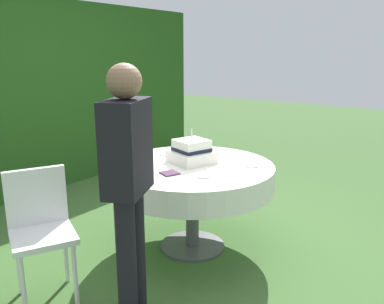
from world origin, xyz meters
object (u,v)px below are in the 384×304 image
(wedding_cake, at_px, (192,152))
(serving_plate_left, at_px, (167,155))
(standing_person, at_px, (128,180))
(garden_chair, at_px, (40,222))
(cake_table, at_px, (192,177))
(serving_plate_far, at_px, (252,166))
(napkin_stack, at_px, (170,173))
(serving_plate_near, at_px, (204,176))

(wedding_cake, bearing_deg, serving_plate_left, 78.98)
(wedding_cake, xyz_separation_m, standing_person, (-1.05, -0.32, 0.09))
(garden_chair, height_order, standing_person, standing_person)
(garden_chair, bearing_deg, serving_plate_left, -2.24)
(cake_table, distance_m, standing_person, 1.08)
(cake_table, bearing_deg, serving_plate_far, -60.15)
(garden_chair, bearing_deg, cake_table, -19.50)
(cake_table, relative_size, standing_person, 0.85)
(napkin_stack, distance_m, garden_chair, 0.98)
(serving_plate_near, xyz_separation_m, standing_person, (-0.78, -0.00, 0.18))
(standing_person, bearing_deg, wedding_cake, 16.76)
(wedding_cake, bearing_deg, garden_chair, 163.14)
(serving_plate_near, bearing_deg, garden_chair, 144.29)
(serving_plate_far, height_order, standing_person, standing_person)
(serving_plate_far, bearing_deg, napkin_stack, 143.91)
(serving_plate_near, bearing_deg, serving_plate_left, 62.62)
(serving_plate_near, bearing_deg, serving_plate_far, -18.22)
(cake_table, height_order, serving_plate_left, serving_plate_left)
(napkin_stack, bearing_deg, serving_plate_near, -68.95)
(standing_person, bearing_deg, serving_plate_left, 29.75)
(serving_plate_near, xyz_separation_m, serving_plate_far, (0.46, -0.15, 0.00))
(cake_table, relative_size, serving_plate_near, 12.42)
(napkin_stack, bearing_deg, cake_table, 2.87)
(serving_plate_near, bearing_deg, napkin_stack, 111.05)
(serving_plate_near, xyz_separation_m, garden_chair, (-0.95, 0.69, -0.21))
(cake_table, bearing_deg, serving_plate_left, 72.92)
(wedding_cake, height_order, serving_plate_near, wedding_cake)
(standing_person, bearing_deg, garden_chair, 103.97)
(serving_plate_far, xyz_separation_m, standing_person, (-1.24, 0.15, 0.18))
(napkin_stack, height_order, garden_chair, garden_chair)
(cake_table, xyz_separation_m, serving_plate_near, (-0.22, -0.27, 0.11))
(cake_table, height_order, standing_person, standing_person)
(wedding_cake, distance_m, napkin_stack, 0.38)
(garden_chair, bearing_deg, napkin_stack, -26.71)
(cake_table, height_order, wedding_cake, wedding_cake)
(serving_plate_far, bearing_deg, cake_table, 119.85)
(cake_table, relative_size, serving_plate_far, 12.19)
(cake_table, xyz_separation_m, napkin_stack, (-0.32, -0.02, 0.11))
(serving_plate_near, height_order, serving_plate_far, same)
(serving_plate_far, height_order, serving_plate_left, same)
(wedding_cake, distance_m, serving_plate_left, 0.34)
(standing_person, bearing_deg, serving_plate_near, 0.02)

